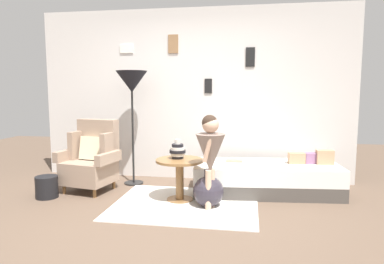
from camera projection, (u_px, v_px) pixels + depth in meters
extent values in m
plane|color=brown|center=(163.00, 224.00, 3.59)|extent=(12.00, 12.00, 0.00)
cube|color=silver|center=(193.00, 95.00, 5.34)|extent=(4.80, 0.10, 2.60)
cube|color=olive|center=(173.00, 44.00, 5.24)|extent=(0.15, 0.02, 0.28)
cube|color=#A4A4A2|center=(173.00, 44.00, 5.24)|extent=(0.12, 0.01, 0.21)
cube|color=black|center=(208.00, 86.00, 5.23)|extent=(0.11, 0.02, 0.22)
cube|color=gray|center=(208.00, 86.00, 5.23)|extent=(0.09, 0.01, 0.17)
cube|color=white|center=(127.00, 49.00, 5.37)|extent=(0.21, 0.02, 0.13)
cube|color=#5D5D5A|center=(127.00, 49.00, 5.37)|extent=(0.16, 0.01, 0.10)
cube|color=black|center=(250.00, 57.00, 5.08)|extent=(0.13, 0.02, 0.28)
cube|color=#A4A49E|center=(250.00, 57.00, 5.08)|extent=(0.10, 0.01, 0.22)
cube|color=silver|center=(185.00, 204.00, 4.20)|extent=(1.72, 1.40, 0.01)
cylinder|color=olive|center=(64.00, 189.00, 4.63)|extent=(0.04, 0.04, 0.12)
cylinder|color=olive|center=(95.00, 193.00, 4.47)|extent=(0.04, 0.04, 0.12)
cylinder|color=olive|center=(85.00, 181.00, 5.05)|extent=(0.04, 0.04, 0.12)
cylinder|color=olive|center=(114.00, 184.00, 4.88)|extent=(0.04, 0.04, 0.12)
cube|color=gray|center=(89.00, 172.00, 4.73)|extent=(0.69, 0.66, 0.30)
cube|color=gray|center=(98.00, 139.00, 4.89)|extent=(0.62, 0.25, 0.55)
cube|color=gray|center=(77.00, 145.00, 4.87)|extent=(0.14, 0.32, 0.39)
cube|color=gray|center=(109.00, 147.00, 4.69)|extent=(0.14, 0.32, 0.39)
cube|color=gray|center=(68.00, 155.00, 4.80)|extent=(0.18, 0.51, 0.14)
cube|color=gray|center=(109.00, 158.00, 4.57)|extent=(0.18, 0.51, 0.14)
cube|color=beige|center=(93.00, 148.00, 4.78)|extent=(0.38, 0.23, 0.33)
cube|color=#4C4742|center=(265.00, 186.00, 4.67)|extent=(1.97, 0.97, 0.18)
cube|color=white|center=(266.00, 172.00, 4.65)|extent=(1.97, 0.97, 0.22)
cube|color=tan|center=(325.00, 157.00, 4.60)|extent=(0.23, 0.14, 0.19)
cube|color=gray|center=(311.00, 158.00, 4.65)|extent=(0.20, 0.15, 0.14)
cube|color=tan|center=(296.00, 158.00, 4.63)|extent=(0.22, 0.14, 0.15)
cylinder|color=olive|center=(180.00, 200.00, 4.36)|extent=(0.33, 0.33, 0.02)
cylinder|color=olive|center=(180.00, 180.00, 4.33)|extent=(0.10, 0.10, 0.48)
cylinder|color=olive|center=(180.00, 161.00, 4.30)|extent=(0.60, 0.60, 0.03)
cylinder|color=black|center=(178.00, 157.00, 4.35)|extent=(0.15, 0.15, 0.04)
cylinder|color=silver|center=(178.00, 154.00, 4.34)|extent=(0.17, 0.17, 0.04)
cylinder|color=black|center=(178.00, 151.00, 4.34)|extent=(0.20, 0.20, 0.04)
cylinder|color=silver|center=(178.00, 148.00, 4.33)|extent=(0.17, 0.17, 0.04)
cylinder|color=black|center=(178.00, 145.00, 4.33)|extent=(0.15, 0.15, 0.04)
cylinder|color=silver|center=(178.00, 142.00, 4.32)|extent=(0.07, 0.07, 0.06)
cylinder|color=black|center=(134.00, 183.00, 5.15)|extent=(0.28, 0.28, 0.02)
cylinder|color=black|center=(133.00, 130.00, 5.05)|extent=(0.03, 0.03, 1.55)
cone|color=black|center=(132.00, 82.00, 4.97)|extent=(0.45, 0.45, 0.31)
cylinder|color=#D8AD8E|center=(208.00, 191.00, 3.98)|extent=(0.07, 0.07, 0.47)
cylinder|color=#D8AD8E|center=(212.00, 188.00, 4.06)|extent=(0.07, 0.07, 0.47)
cone|color=gray|center=(210.00, 153.00, 3.97)|extent=(0.34, 0.34, 0.45)
cylinder|color=gray|center=(210.00, 140.00, 3.95)|extent=(0.17, 0.17, 0.17)
cylinder|color=#D8AD8E|center=(208.00, 150.00, 3.85)|extent=(0.13, 0.09, 0.30)
cylinder|color=#D8AD8E|center=(216.00, 146.00, 4.06)|extent=(0.13, 0.09, 0.30)
sphere|color=#D8AD8E|center=(210.00, 125.00, 3.93)|extent=(0.19, 0.19, 0.19)
sphere|color=#38281E|center=(210.00, 123.00, 3.93)|extent=(0.18, 0.18, 0.18)
cube|color=gray|center=(234.00, 160.00, 4.77)|extent=(0.22, 0.16, 0.03)
sphere|color=#332D38|center=(208.00, 191.00, 4.11)|extent=(0.37, 0.37, 0.37)
cylinder|color=#332D38|center=(208.00, 173.00, 4.09)|extent=(0.10, 0.10, 0.09)
cylinder|color=black|center=(47.00, 187.00, 4.46)|extent=(0.28, 0.28, 0.28)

